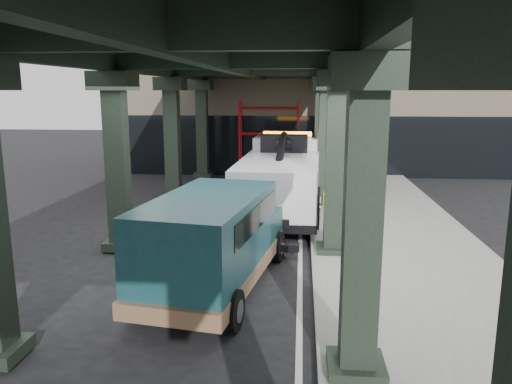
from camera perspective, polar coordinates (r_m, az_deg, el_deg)
The scene contains 8 objects.
ground at distance 12.29m, azimuth -3.03°, elevation -9.96°, with size 90.00×90.00×0.00m, color black.
sidewalk at distance 14.31m, azimuth 16.45°, elevation -6.97°, with size 5.00×40.00×0.15m, color gray.
lane_stripe at distance 14.05m, azimuth 5.08°, elevation -7.17°, with size 0.12×38.00×0.01m, color silver.
viaduct at distance 13.50m, azimuth -3.78°, elevation 15.59°, with size 7.40×32.00×6.40m.
building at distance 31.32m, azimuth 5.90°, elevation 10.56°, with size 22.00×10.00×8.00m, color #C6B793.
scaffolding at distance 26.12m, azimuth 1.51°, elevation 6.28°, with size 3.08×0.88×4.00m.
tow_truck at distance 18.60m, azimuth 3.13°, elevation 2.13°, with size 3.05×9.29×3.01m.
towed_van at distance 11.30m, azimuth -4.85°, elevation -5.40°, with size 2.97×5.83×2.26m.
Camera 1 is at (1.67, -11.31, 4.50)m, focal length 35.00 mm.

